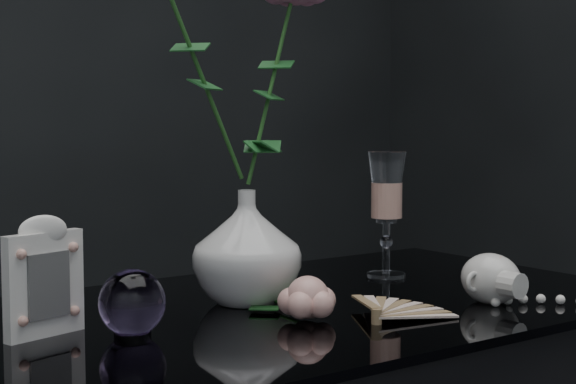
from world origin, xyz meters
TOP-DOWN VIEW (x-y plane):
  - vase at (-0.04, 0.10)m, footprint 0.20×0.20m
  - wine_glass at (0.26, 0.13)m, footprint 0.08×0.08m
  - picture_frame at (-0.33, 0.08)m, footprint 0.13×0.11m
  - paperweight at (-0.25, 0.02)m, footprint 0.10×0.10m
  - paper_fan at (0.03, -0.11)m, footprint 0.24×0.20m
  - loose_rose at (-0.03, -0.04)m, footprint 0.15×0.18m
  - pearl_jar at (0.24, -0.10)m, footprint 0.26×0.27m
  - roses at (-0.06, 0.09)m, footprint 0.33×0.12m

SIDE VIEW (x-z plane):
  - paper_fan at x=0.03m, z-range 0.76..0.79m
  - loose_rose at x=-0.03m, z-range 0.76..0.82m
  - pearl_jar at x=0.24m, z-range 0.76..0.84m
  - paperweight at x=-0.25m, z-range 0.76..0.84m
  - picture_frame at x=-0.33m, z-range 0.76..0.91m
  - vase at x=-0.04m, z-range 0.76..0.92m
  - wine_glass at x=0.26m, z-range 0.76..0.97m
  - roses at x=-0.06m, z-range 0.92..1.31m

